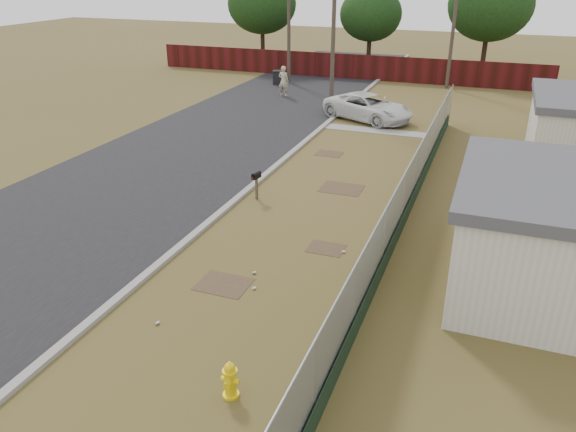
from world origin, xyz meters
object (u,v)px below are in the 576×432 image
at_px(mailbox, 256,178).
at_px(pedestrian, 284,81).
at_px(fire_hydrant, 230,380).
at_px(pickup_truck, 368,107).
at_px(trash_bin, 277,77).

xyz_separation_m(mailbox, pedestrian, (-5.36, 16.74, 0.13)).
bearing_deg(fire_hydrant, pickup_truck, 96.20).
height_order(pickup_truck, trash_bin, pickup_truck).
bearing_deg(mailbox, fire_hydrant, -69.42).
bearing_deg(mailbox, pickup_truck, 84.56).
xyz_separation_m(mailbox, pickup_truck, (1.21, 12.70, -0.12)).
relative_size(fire_hydrant, pedestrian, 0.44).
distance_m(fire_hydrant, pickup_truck, 22.54).
relative_size(fire_hydrant, trash_bin, 0.87).
height_order(fire_hydrant, mailbox, mailbox).
bearing_deg(fire_hydrant, pedestrian, 108.81).
bearing_deg(trash_bin, pedestrian, -62.41).
distance_m(pedestrian, trash_bin, 3.89).
bearing_deg(fire_hydrant, mailbox, 110.58).
bearing_deg(pedestrian, pickup_truck, 154.03).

